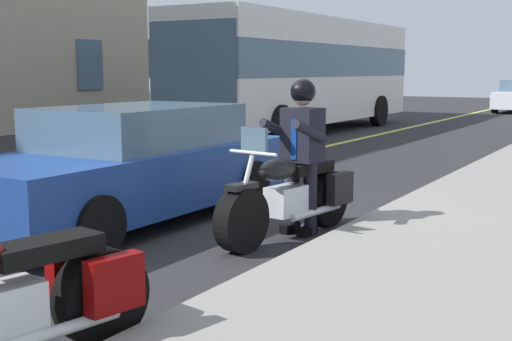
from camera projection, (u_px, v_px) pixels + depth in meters
ground_plane at (199, 217)px, 8.52m from camera, size 80.00×80.00×0.00m
lane_center_stripe at (84, 201)px, 9.54m from camera, size 60.00×0.16×0.01m
motorcycle_main at (291, 197)px, 7.46m from camera, size 2.22×0.79×1.26m
rider_main at (302, 142)px, 7.52m from camera, size 0.68×0.61×1.74m
motorcycle_parked at (2, 306)px, 4.00m from camera, size 2.21×0.86×1.26m
bus_near at (302, 69)px, 20.01m from camera, size 11.05×2.70×3.30m
car_silver at (132, 165)px, 8.25m from camera, size 4.60×1.92×1.40m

